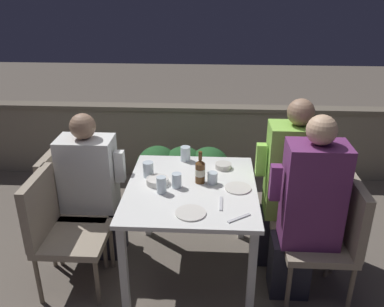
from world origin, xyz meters
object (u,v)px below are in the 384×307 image
object	(u,v)px
person_white_polo	(94,188)
person_green_blouse	(289,185)
chair_left_near	(57,224)
beer_bottle	(200,171)
chair_left_far	(69,196)
person_purple_stripe	(306,210)
chair_right_near	(334,231)
chair_right_far	(314,203)
potted_plant	(65,176)

from	to	relation	value
person_white_polo	person_green_blouse	world-z (taller)	person_green_blouse
chair_left_near	beer_bottle	xyz separation A→B (m)	(0.98, 0.26, 0.31)
chair_left_far	person_purple_stripe	bearing A→B (deg)	-11.78
chair_right_near	chair_right_far	distance (m)	0.36
chair_left_near	person_green_blouse	world-z (taller)	person_green_blouse
chair_left_near	person_purple_stripe	bearing A→B (deg)	0.86
person_purple_stripe	chair_left_near	bearing A→B (deg)	-179.14
chair_left_near	person_purple_stripe	xyz separation A→B (m)	(1.70, 0.03, 0.15)
chair_left_far	person_white_polo	size ratio (longest dim) A/B	0.74
chair_right_near	person_green_blouse	distance (m)	0.47
person_purple_stripe	chair_right_far	distance (m)	0.42
chair_right_far	beer_bottle	world-z (taller)	beer_bottle
chair_left_far	potted_plant	distance (m)	0.50
chair_left_far	chair_right_far	world-z (taller)	same
beer_bottle	potted_plant	xyz separation A→B (m)	(-1.23, 0.59, -0.38)
chair_left_far	chair_right_far	bearing A→B (deg)	-0.19
chair_right_far	person_green_blouse	distance (m)	0.25
person_purple_stripe	beer_bottle	bearing A→B (deg)	162.22
beer_bottle	potted_plant	world-z (taller)	beer_bottle
person_green_blouse	chair_right_near	bearing A→B (deg)	-53.98
potted_plant	person_purple_stripe	bearing A→B (deg)	-22.77
chair_right_far	potted_plant	bearing A→B (deg)	167.64
chair_left_far	person_purple_stripe	distance (m)	1.79
person_white_polo	person_purple_stripe	distance (m)	1.59
person_white_polo	beer_bottle	bearing A→B (deg)	-9.30
person_purple_stripe	potted_plant	distance (m)	2.12
chair_left_far	chair_right_near	xyz separation A→B (m)	(1.95, -0.36, 0.00)
chair_right_near	chair_right_far	size ratio (longest dim) A/B	1.00
beer_bottle	person_green_blouse	bearing A→B (deg)	11.08
chair_right_near	beer_bottle	xyz separation A→B (m)	(-0.92, 0.23, 0.31)
chair_right_far	potted_plant	distance (m)	2.14
person_white_polo	chair_right_near	distance (m)	1.79
person_white_polo	person_purple_stripe	world-z (taller)	person_purple_stripe
chair_left_far	chair_right_near	bearing A→B (deg)	-10.59
potted_plant	person_white_polo	bearing A→B (deg)	-48.19
person_purple_stripe	person_green_blouse	size ratio (longest dim) A/B	1.00
chair_left_near	person_white_polo	size ratio (longest dim) A/B	0.74
chair_left_far	person_white_polo	distance (m)	0.22
chair_right_far	person_green_blouse	size ratio (longest dim) A/B	0.66
chair_left_far	beer_bottle	xyz separation A→B (m)	(1.03, -0.14, 0.31)
person_white_polo	chair_right_near	xyz separation A→B (m)	(1.75, -0.36, -0.08)
person_green_blouse	potted_plant	distance (m)	1.96
chair_left_far	person_green_blouse	xyz separation A→B (m)	(1.69, -0.01, 0.15)
chair_right_near	person_green_blouse	size ratio (longest dim) A/B	0.66
chair_right_near	beer_bottle	bearing A→B (deg)	165.97
potted_plant	chair_left_far	bearing A→B (deg)	-66.43
chair_left_far	person_white_polo	bearing A→B (deg)	-0.00
chair_left_near	chair_right_near	bearing A→B (deg)	0.77
chair_right_near	person_green_blouse	bearing A→B (deg)	126.02
chair_left_near	person_white_polo	distance (m)	0.43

